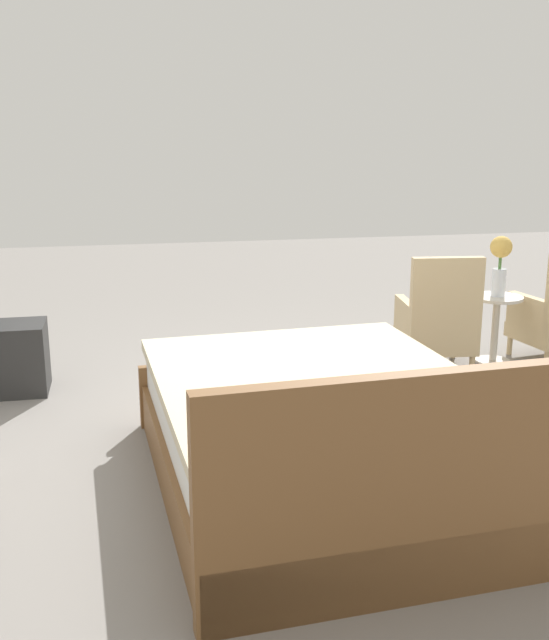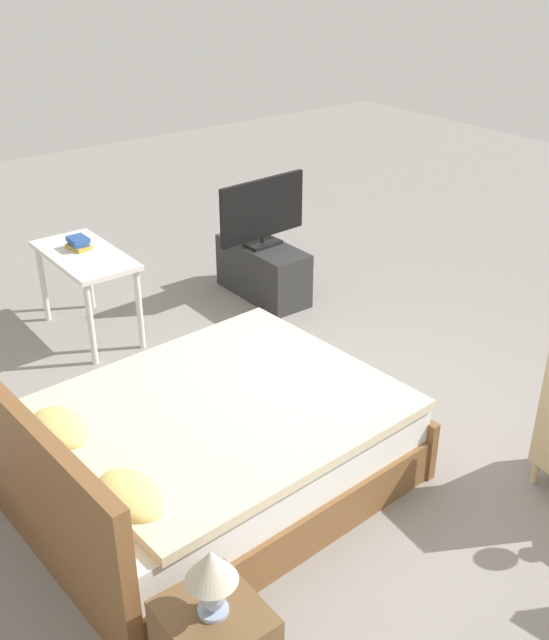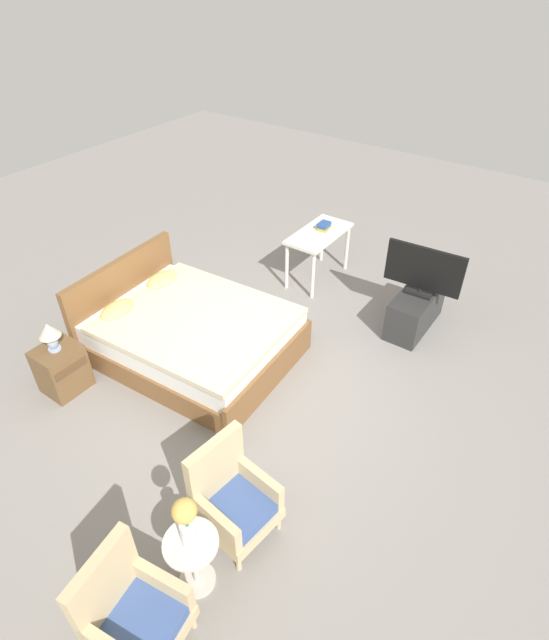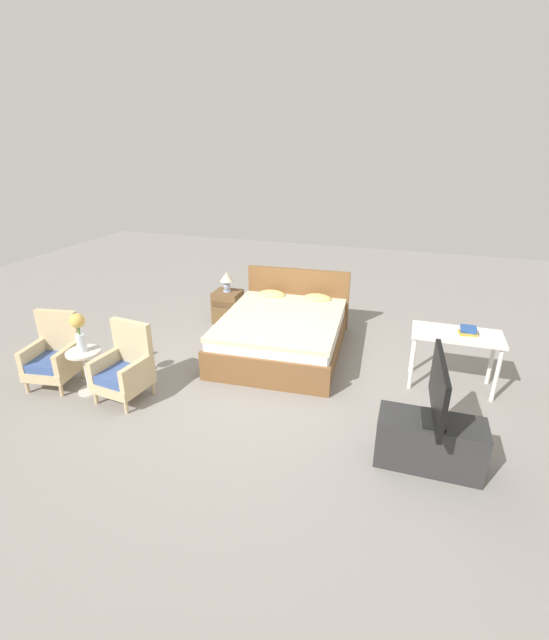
{
  "view_description": "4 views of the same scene",
  "coord_description": "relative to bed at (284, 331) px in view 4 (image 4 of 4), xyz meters",
  "views": [
    {
      "loc": [
        0.94,
        4.44,
        1.83
      ],
      "look_at": [
        0.06,
        0.24,
        0.74
      ],
      "focal_mm": 42.0,
      "sensor_mm": 36.0,
      "label": 1
    },
    {
      "loc": [
        -3.12,
        2.84,
        3.02
      ],
      "look_at": [
        0.38,
        0.16,
        0.73
      ],
      "focal_mm": 42.0,
      "sensor_mm": 36.0,
      "label": 2
    },
    {
      "loc": [
        -3.12,
        -2.38,
        3.9
      ],
      "look_at": [
        0.34,
        0.07,
        0.66
      ],
      "focal_mm": 28.0,
      "sensor_mm": 36.0,
      "label": 3
    },
    {
      "loc": [
        1.59,
        -4.46,
        2.85
      ],
      "look_at": [
        0.1,
        0.11,
        0.84
      ],
      "focal_mm": 24.0,
      "sensor_mm": 36.0,
      "label": 4
    }
  ],
  "objects": [
    {
      "name": "side_table",
      "position": [
        -1.93,
        -1.84,
        0.05
      ],
      "size": [
        0.4,
        0.4,
        0.55
      ],
      "color": "beige",
      "rests_on": "ground_plane"
    },
    {
      "name": "vanity_desk",
      "position": [
        2.28,
        -0.33,
        0.32
      ],
      "size": [
        1.04,
        0.52,
        0.73
      ],
      "color": "silver",
      "rests_on": "ground_plane"
    },
    {
      "name": "ground_plane",
      "position": [
        0.04,
        -0.99,
        -0.3
      ],
      "size": [
        16.0,
        16.0,
        0.0
      ],
      "primitive_type": "plane",
      "color": "gray"
    },
    {
      "name": "tv_flatscreen",
      "position": [
        2.01,
        -1.91,
        0.53
      ],
      "size": [
        0.22,
        0.92,
        0.61
      ],
      "color": "black",
      "rests_on": "tv_stand"
    },
    {
      "name": "nightstand",
      "position": [
        -1.21,
        0.73,
        -0.03
      ],
      "size": [
        0.44,
        0.41,
        0.54
      ],
      "color": "brown",
      "rests_on": "ground_plane"
    },
    {
      "name": "armchair_by_window_right",
      "position": [
        -1.41,
        -1.78,
        0.08
      ],
      "size": [
        0.6,
        0.6,
        0.92
      ],
      "color": "#CCB284",
      "rests_on": "ground_plane"
    },
    {
      "name": "armchair_by_window_left",
      "position": [
        -2.46,
        -1.78,
        0.08
      ],
      "size": [
        0.61,
        0.61,
        0.92
      ],
      "color": "#CCB284",
      "rests_on": "ground_plane"
    },
    {
      "name": "table_lamp",
      "position": [
        -1.21,
        0.73,
        0.46
      ],
      "size": [
        0.22,
        0.22,
        0.33
      ],
      "color": "#9EADC6",
      "rests_on": "nightstand"
    },
    {
      "name": "tv_stand",
      "position": [
        2.0,
        -1.91,
        -0.05
      ],
      "size": [
        0.96,
        0.4,
        0.5
      ],
      "color": "#2D2D2D",
      "rests_on": "ground_plane"
    },
    {
      "name": "flower_vase",
      "position": [
        -1.93,
        -1.84,
        0.55
      ],
      "size": [
        0.17,
        0.17,
        0.48
      ],
      "color": "silver",
      "rests_on": "side_table"
    },
    {
      "name": "book_stack",
      "position": [
        2.39,
        -0.33,
        0.48
      ],
      "size": [
        0.22,
        0.17,
        0.1
      ],
      "color": "#B79333",
      "rests_on": "vanity_desk"
    },
    {
      "name": "bed",
      "position": [
        0.0,
        0.0,
        0.0
      ],
      "size": [
        1.8,
        2.26,
        0.96
      ],
      "color": "brown",
      "rests_on": "ground_plane"
    }
  ]
}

